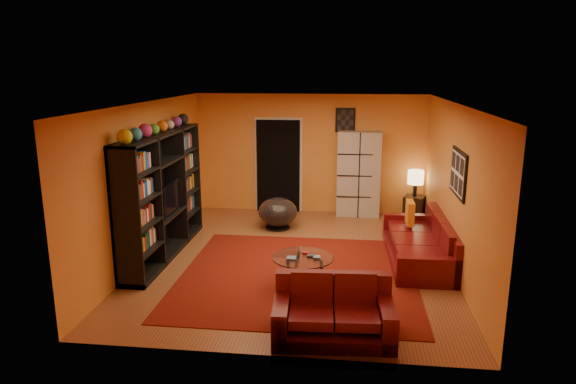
# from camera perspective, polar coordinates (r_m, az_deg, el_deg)

# --- Properties ---
(floor) EXTENTS (6.00, 6.00, 0.00)m
(floor) POSITION_cam_1_polar(r_m,az_deg,el_deg) (8.72, 0.89, -7.46)
(floor) COLOR brown
(floor) RESTS_ON ground
(ceiling) EXTENTS (6.00, 6.00, 0.00)m
(ceiling) POSITION_cam_1_polar(r_m,az_deg,el_deg) (8.16, 0.96, 9.84)
(ceiling) COLOR white
(ceiling) RESTS_ON wall_back
(wall_back) EXTENTS (6.00, 0.00, 6.00)m
(wall_back) POSITION_cam_1_polar(r_m,az_deg,el_deg) (11.28, 2.47, 4.24)
(wall_back) COLOR orange
(wall_back) RESTS_ON floor
(wall_front) EXTENTS (6.00, 0.00, 6.00)m
(wall_front) POSITION_cam_1_polar(r_m,az_deg,el_deg) (5.48, -2.26, -6.01)
(wall_front) COLOR orange
(wall_front) RESTS_ON floor
(wall_left) EXTENTS (0.00, 6.00, 6.00)m
(wall_left) POSITION_cam_1_polar(r_m,az_deg,el_deg) (8.94, -15.23, 1.28)
(wall_left) COLOR orange
(wall_left) RESTS_ON floor
(wall_right) EXTENTS (0.00, 6.00, 6.00)m
(wall_right) POSITION_cam_1_polar(r_m,az_deg,el_deg) (8.47, 17.99, 0.42)
(wall_right) COLOR orange
(wall_right) RESTS_ON floor
(rug) EXTENTS (3.60, 3.60, 0.01)m
(rug) POSITION_cam_1_polar(r_m,az_deg,el_deg) (8.07, 1.10, -9.23)
(rug) COLOR #57100A
(rug) RESTS_ON floor
(doorway) EXTENTS (0.95, 0.10, 2.04)m
(doorway) POSITION_cam_1_polar(r_m,az_deg,el_deg) (11.36, -1.09, 2.89)
(doorway) COLOR black
(doorway) RESTS_ON floor
(wall_art_right) EXTENTS (0.03, 1.00, 0.70)m
(wall_art_right) POSITION_cam_1_polar(r_m,az_deg,el_deg) (8.12, 18.41, 2.00)
(wall_art_right) COLOR black
(wall_art_right) RESTS_ON wall_right
(wall_art_back) EXTENTS (0.42, 0.03, 0.52)m
(wall_art_back) POSITION_cam_1_polar(r_m,az_deg,el_deg) (11.13, 6.39, 7.94)
(wall_art_back) COLOR black
(wall_art_back) RESTS_ON wall_back
(entertainment_unit) EXTENTS (0.45, 3.00, 2.10)m
(entertainment_unit) POSITION_cam_1_polar(r_m,az_deg,el_deg) (8.92, -13.79, -0.32)
(entertainment_unit) COLOR black
(entertainment_unit) RESTS_ON floor
(tv) EXTENTS (0.93, 0.12, 0.54)m
(tv) POSITION_cam_1_polar(r_m,az_deg,el_deg) (8.98, -13.31, -0.60)
(tv) COLOR black
(tv) RESTS_ON entertainment_unit
(sofa) EXTENTS (1.05, 2.47, 0.85)m
(sofa) POSITION_cam_1_polar(r_m,az_deg,el_deg) (8.91, 14.97, -5.55)
(sofa) COLOR #530B11
(sofa) RESTS_ON rug
(loveseat) EXTENTS (1.47, 0.93, 0.85)m
(loveseat) POSITION_cam_1_polar(r_m,az_deg,el_deg) (6.36, 5.06, -13.11)
(loveseat) COLOR #530B11
(loveseat) RESTS_ON rug
(throw_pillow) EXTENTS (0.12, 0.42, 0.42)m
(throw_pillow) POSITION_cam_1_polar(r_m,az_deg,el_deg) (9.39, 13.40, -2.26)
(throw_pillow) COLOR orange
(throw_pillow) RESTS_ON sofa
(coffee_table) EXTENTS (0.90, 0.90, 0.45)m
(coffee_table) POSITION_cam_1_polar(r_m,az_deg,el_deg) (7.55, 1.66, -7.57)
(coffee_table) COLOR silver
(coffee_table) RESTS_ON floor
(storage_cabinet) EXTENTS (0.93, 0.44, 1.84)m
(storage_cabinet) POSITION_cam_1_polar(r_m,az_deg,el_deg) (11.13, 7.88, 1.99)
(storage_cabinet) COLOR #B5AFA7
(storage_cabinet) RESTS_ON floor
(bowl_chair) EXTENTS (0.77, 0.77, 0.62)m
(bowl_chair) POSITION_cam_1_polar(r_m,az_deg,el_deg) (10.24, -1.14, -2.27)
(bowl_chair) COLOR black
(bowl_chair) RESTS_ON floor
(side_table) EXTENTS (0.51, 0.51, 0.50)m
(side_table) POSITION_cam_1_polar(r_m,az_deg,el_deg) (11.22, 13.81, -1.69)
(side_table) COLOR black
(side_table) RESTS_ON floor
(table_lamp) EXTENTS (0.33, 0.33, 0.55)m
(table_lamp) POSITION_cam_1_polar(r_m,az_deg,el_deg) (11.07, 14.00, 1.54)
(table_lamp) COLOR black
(table_lamp) RESTS_ON side_table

